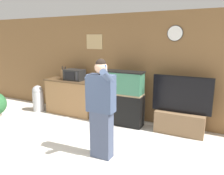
{
  "coord_description": "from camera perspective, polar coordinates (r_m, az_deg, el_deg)",
  "views": [
    {
      "loc": [
        2.08,
        -2.16,
        2.0
      ],
      "look_at": [
        0.17,
        1.65,
        1.05
      ],
      "focal_mm": 35.0,
      "sensor_mm": 36.0,
      "label": 1
    }
  ],
  "objects": [
    {
      "name": "person_standing",
      "position": [
        3.64,
        -2.93,
        -5.34
      ],
      "size": [
        0.53,
        0.4,
        1.7
      ],
      "color": "#424C66",
      "rests_on": "ground_plane"
    },
    {
      "name": "knife_block",
      "position": [
        6.1,
        -12.54,
        3.43
      ],
      "size": [
        0.13,
        0.1,
        0.35
      ],
      "color": "olive",
      "rests_on": "counter_island"
    },
    {
      "name": "tv_on_stand",
      "position": [
        4.94,
        17.28,
        -7.29
      ],
      "size": [
        1.23,
        0.4,
        1.25
      ],
      "color": "brown",
      "rests_on": "ground_plane"
    },
    {
      "name": "counter_island",
      "position": [
        6.02,
        -10.6,
        -2.36
      ],
      "size": [
        1.4,
        0.55,
        0.94
      ],
      "color": "olive",
      "rests_on": "ground_plane"
    },
    {
      "name": "wall_back_paneled",
      "position": [
        5.45,
        3.94,
        5.2
      ],
      "size": [
        10.0,
        0.08,
        2.6
      ],
      "color": "brown",
      "rests_on": "ground_plane"
    },
    {
      "name": "aquarium_on_stand",
      "position": [
        5.13,
        2.87,
        -2.79
      ],
      "size": [
        0.97,
        0.35,
        1.29
      ],
      "color": "black",
      "rests_on": "ground_plane"
    },
    {
      "name": "trash_bin",
      "position": [
        6.49,
        -18.74,
        -2.6
      ],
      "size": [
        0.3,
        0.3,
        0.73
      ],
      "color": "#B7B7BC",
      "rests_on": "ground_plane"
    },
    {
      "name": "microwave",
      "position": [
        5.82,
        -9.78,
        3.29
      ],
      "size": [
        0.51,
        0.33,
        0.29
      ],
      "color": "black",
      "rests_on": "counter_island"
    }
  ]
}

